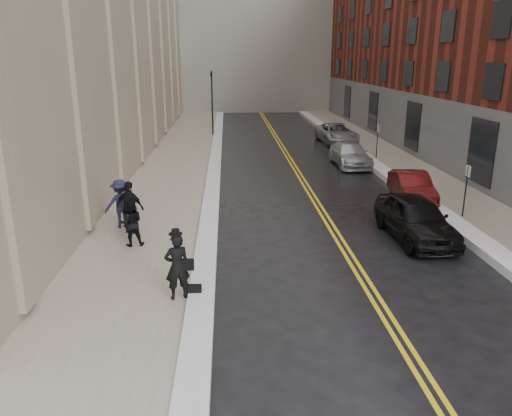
{
  "coord_description": "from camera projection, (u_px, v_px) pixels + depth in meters",
  "views": [
    {
      "loc": [
        -1.44,
        -10.46,
        6.29
      ],
      "look_at": [
        -0.55,
        4.87,
        1.6
      ],
      "focal_mm": 35.0,
      "sensor_mm": 36.0,
      "label": 1
    }
  ],
  "objects": [
    {
      "name": "parking_sign_far",
      "position": [
        377.0,
        139.0,
        31.04
      ],
      "size": [
        0.06,
        0.35,
        2.23
      ],
      "color": "black",
      "rests_on": "ground"
    },
    {
      "name": "parking_sign_near",
      "position": [
        466.0,
        187.0,
        19.58
      ],
      "size": [
        0.06,
        0.35,
        2.23
      ],
      "color": "black",
      "rests_on": "ground"
    },
    {
      "name": "snow_ridge_left",
      "position": [
        214.0,
        175.0,
        27.02
      ],
      "size": [
        0.7,
        60.8,
        0.26
      ],
      "primitive_type": "cube",
      "color": "white",
      "rests_on": "ground"
    },
    {
      "name": "pedestrian_c",
      "position": [
        130.0,
        207.0,
        17.82
      ],
      "size": [
        1.21,
        0.89,
        1.91
      ],
      "primitive_type": "imported",
      "rotation": [
        0.0,
        0.0,
        2.71
      ],
      "color": "black",
      "rests_on": "sidewalk_left"
    },
    {
      "name": "car_silver_near",
      "position": [
        350.0,
        154.0,
        29.76
      ],
      "size": [
        1.99,
        4.69,
        1.35
      ],
      "primitive_type": "imported",
      "rotation": [
        0.0,
        0.0,
        0.02
      ],
      "color": "#ADAFB5",
      "rests_on": "ground"
    },
    {
      "name": "pedestrian_b",
      "position": [
        121.0,
        203.0,
        18.45
      ],
      "size": [
        1.33,
        1.02,
        1.82
      ],
      "primitive_type": "imported",
      "rotation": [
        0.0,
        0.0,
        3.46
      ],
      "color": "#1C1F33",
      "rests_on": "sidewalk_left"
    },
    {
      "name": "car_maroon",
      "position": [
        412.0,
        187.0,
        22.38
      ],
      "size": [
        1.79,
        4.11,
        1.32
      ],
      "primitive_type": "imported",
      "rotation": [
        0.0,
        0.0,
        -0.1
      ],
      "color": "#4E0D0E",
      "rests_on": "ground"
    },
    {
      "name": "sidewalk_left",
      "position": [
        171.0,
        176.0,
        26.91
      ],
      "size": [
        4.0,
        64.0,
        0.15
      ],
      "primitive_type": "cube",
      "color": "gray",
      "rests_on": "ground"
    },
    {
      "name": "pedestrian_main",
      "position": [
        177.0,
        267.0,
        12.95
      ],
      "size": [
        0.76,
        0.61,
        1.8
      ],
      "primitive_type": "imported",
      "rotation": [
        0.0,
        0.0,
        3.46
      ],
      "color": "black",
      "rests_on": "sidewalk_left"
    },
    {
      "name": "pedestrian_a",
      "position": [
        131.0,
        223.0,
        16.66
      ],
      "size": [
        0.88,
        0.74,
        1.61
      ],
      "primitive_type": "imported",
      "rotation": [
        0.0,
        0.0,
        3.32
      ],
      "color": "black",
      "rests_on": "sidewalk_left"
    },
    {
      "name": "ground",
      "position": [
        291.0,
        331.0,
        11.9
      ],
      "size": [
        160.0,
        160.0,
        0.0
      ],
      "primitive_type": "plane",
      "color": "black",
      "rests_on": "ground"
    },
    {
      "name": "car_silver_far",
      "position": [
        337.0,
        133.0,
        37.53
      ],
      "size": [
        2.69,
        5.32,
        1.44
      ],
      "primitive_type": "imported",
      "rotation": [
        0.0,
        0.0,
        0.06
      ],
      "color": "#A0A4A8",
      "rests_on": "ground"
    },
    {
      "name": "traffic_signal",
      "position": [
        212.0,
        98.0,
        39.5
      ],
      "size": [
        0.18,
        0.15,
        5.2
      ],
      "color": "black",
      "rests_on": "ground"
    },
    {
      "name": "car_black",
      "position": [
        416.0,
        218.0,
        17.7
      ],
      "size": [
        2.05,
        4.62,
        1.55
      ],
      "primitive_type": "imported",
      "rotation": [
        0.0,
        0.0,
        0.05
      ],
      "color": "black",
      "rests_on": "ground"
    },
    {
      "name": "sidewalk_right",
      "position": [
        416.0,
        173.0,
        27.65
      ],
      "size": [
        3.0,
        64.0,
        0.15
      ],
      "primitive_type": "cube",
      "color": "gray",
      "rests_on": "ground"
    },
    {
      "name": "snow_ridge_right",
      "position": [
        383.0,
        172.0,
        27.53
      ],
      "size": [
        0.85,
        60.8,
        0.3
      ],
      "primitive_type": "cube",
      "color": "white",
      "rests_on": "ground"
    },
    {
      "name": "lane_stripe_b",
      "position": [
        302.0,
        176.0,
        27.32
      ],
      "size": [
        0.12,
        64.0,
        0.01
      ],
      "primitive_type": "cube",
      "color": "gold",
      "rests_on": "ground"
    },
    {
      "name": "lane_stripe_a",
      "position": [
        298.0,
        176.0,
        27.31
      ],
      "size": [
        0.12,
        64.0,
        0.01
      ],
      "primitive_type": "cube",
      "color": "gold",
      "rests_on": "ground"
    }
  ]
}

